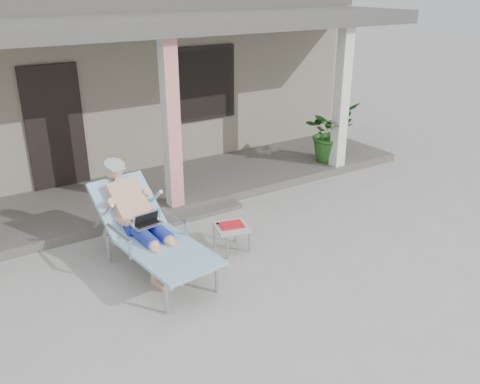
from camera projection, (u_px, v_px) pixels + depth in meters
ground at (249, 271)px, 6.60m from camera, size 60.00×60.00×0.00m
house at (83, 72)px, 11.00m from camera, size 10.40×5.40×3.30m
porch_deck at (154, 192)px, 8.90m from camera, size 10.00×2.00×0.15m
porch_overhang at (144, 30)px, 7.82m from camera, size 10.00×2.30×2.85m
porch_step at (184, 217)px, 8.02m from camera, size 2.00×0.30×0.07m
lounger at (144, 208)px, 6.39m from camera, size 1.02×2.18×1.38m
side_table at (231, 228)px, 6.99m from camera, size 0.54×0.54×0.40m
potted_palm at (330, 132)px, 10.06m from camera, size 1.26×1.17×1.15m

